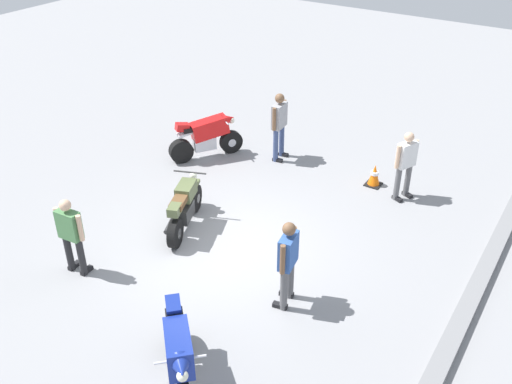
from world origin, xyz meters
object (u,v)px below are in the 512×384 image
motorcycle_olive_vintage (184,208)px  person_in_blue_shirt (288,259)px  motorcycle_blue_sportbike (179,353)px  motorcycle_red_sportbike (206,136)px  person_in_gray_shirt (279,122)px  person_in_green_shirt (71,233)px  traffic_cone (374,175)px  person_in_white_shirt (406,162)px

motorcycle_olive_vintage → person_in_blue_shirt: person_in_blue_shirt is taller
motorcycle_blue_sportbike → motorcycle_red_sportbike: bearing=169.0°
motorcycle_blue_sportbike → person_in_blue_shirt: (-2.35, 0.44, 0.36)m
person_in_gray_shirt → person_in_green_shirt: person_in_gray_shirt is taller
traffic_cone → motorcycle_blue_sportbike: bearing=-0.9°
motorcycle_blue_sportbike → motorcycle_red_sportbike: same height
person_in_green_shirt → motorcycle_red_sportbike: bearing=4.2°
motorcycle_red_sportbike → person_in_white_shirt: 4.98m
motorcycle_olive_vintage → person_in_gray_shirt: size_ratio=1.07×
motorcycle_red_sportbike → traffic_cone: size_ratio=3.26×
motorcycle_red_sportbike → person_in_gray_shirt: 1.88m
person_in_white_shirt → person_in_blue_shirt: 4.48m
person_in_green_shirt → motorcycle_blue_sportbike: bearing=-111.0°
motorcycle_blue_sportbike → traffic_cone: (-7.00, 0.12, -0.33)m
person_in_gray_shirt → motorcycle_blue_sportbike: bearing=-75.4°
person_in_gray_shirt → traffic_cone: bearing=-3.9°
motorcycle_olive_vintage → motorcycle_red_sportbike: 3.21m
person_in_blue_shirt → traffic_cone: (-4.65, -0.32, -0.69)m
person_in_blue_shirt → person_in_gray_shirt: bearing=-68.4°
person_in_gray_shirt → traffic_cone: (-0.05, 2.59, -0.75)m
person_in_gray_shirt → person_in_green_shirt: (5.98, -0.80, -0.13)m
motorcycle_blue_sportbike → traffic_cone: bearing=134.0°
motorcycle_olive_vintage → person_in_blue_shirt: 3.10m
motorcycle_red_sportbike → person_in_green_shirt: size_ratio=1.09×
person_in_white_shirt → traffic_cone: (-0.18, -0.74, -0.65)m
motorcycle_red_sportbike → traffic_cone: bearing=-43.2°
person_in_white_shirt → person_in_blue_shirt: (4.47, -0.41, 0.04)m
motorcycle_blue_sportbike → person_in_blue_shirt: size_ratio=0.91×
person_in_white_shirt → person_in_green_shirt: bearing=-101.0°
motorcycle_blue_sportbike → person_in_green_shirt: 3.43m
motorcycle_red_sportbike → traffic_cone: 4.30m
motorcycle_blue_sportbike → person_in_green_shirt: (-0.97, -3.28, 0.29)m
person_in_blue_shirt → person_in_green_shirt: (1.38, -3.71, -0.07)m
motorcycle_blue_sportbike → traffic_cone: 7.00m
person_in_white_shirt → traffic_cone: bearing=-169.6°
person_in_green_shirt → traffic_cone: 6.95m
person_in_gray_shirt → person_in_white_shirt: bearing=-7.3°
person_in_blue_shirt → person_in_green_shirt: bearing=9.7°
motorcycle_olive_vintage → motorcycle_blue_sportbike: (3.21, 2.51, 0.11)m
motorcycle_olive_vintage → person_in_blue_shirt: (0.86, 2.94, 0.47)m
motorcycle_red_sportbike → person_in_green_shirt: 5.12m
motorcycle_red_sportbike → person_in_green_shirt: person_in_green_shirt is taller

